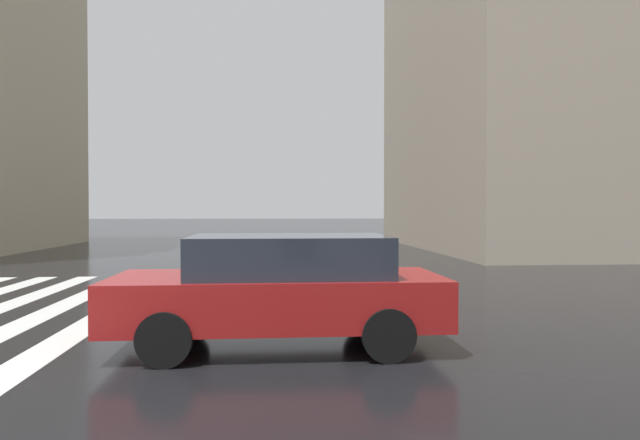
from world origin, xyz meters
name	(u,v)px	position (x,y,z in m)	size (l,w,h in m)	color
haussmann_block_corner	(640,31)	(20.62, -20.29, 10.05)	(16.24, 20.87, 20.53)	tan
car_red	(281,287)	(2.50, -3.38, 0.76)	(1.85, 4.10, 1.41)	maroon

